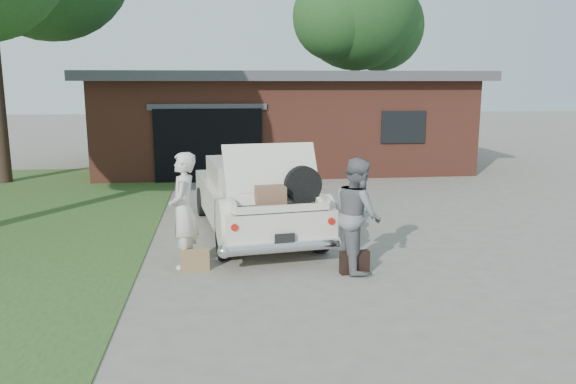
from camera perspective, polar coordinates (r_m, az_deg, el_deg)
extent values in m
plane|color=gray|center=(9.47, 0.44, -7.25)|extent=(90.00, 90.00, 0.00)
cube|color=#2D4C1E|center=(13.02, -26.24, -3.24)|extent=(6.00, 16.00, 0.02)
cube|color=brown|center=(20.58, -0.90, 7.03)|extent=(12.00, 7.00, 3.00)
cube|color=#4C4C51|center=(20.52, -0.92, 11.63)|extent=(12.80, 7.80, 0.30)
cube|color=black|center=(17.07, -8.07, 4.71)|extent=(3.20, 0.30, 2.20)
cube|color=#4C4C51|center=(16.91, -8.18, 8.56)|extent=(3.50, 0.12, 0.18)
cube|color=black|center=(17.87, 11.62, 6.49)|extent=(1.40, 0.08, 1.00)
cylinder|color=#38281E|center=(27.55, 6.82, 10.15)|extent=(0.44, 0.44, 5.05)
sphere|color=#284F20|center=(27.75, 7.01, 18.00)|extent=(5.68, 5.68, 5.68)
sphere|color=#284F20|center=(28.54, 9.29, 16.29)|extent=(4.26, 4.26, 4.26)
sphere|color=#284F20|center=(26.76, 4.90, 17.32)|extent=(3.97, 3.97, 3.97)
cube|color=beige|center=(11.30, -3.47, -1.02)|extent=(2.48, 5.06, 0.63)
cube|color=beige|center=(11.48, -3.79, 2.00)|extent=(1.85, 2.14, 0.51)
cube|color=black|center=(12.38, -4.60, 2.57)|extent=(1.50, 0.28, 0.43)
cube|color=black|center=(10.59, -2.84, 1.12)|extent=(1.50, 0.28, 0.43)
cylinder|color=black|center=(9.65, -6.52, -4.97)|extent=(0.30, 0.66, 0.64)
cylinder|color=black|center=(10.03, 3.22, -4.30)|extent=(0.30, 0.66, 0.64)
cylinder|color=black|center=(12.84, -8.64, -0.96)|extent=(0.30, 0.66, 0.64)
cylinder|color=black|center=(13.12, -1.20, -0.57)|extent=(0.30, 0.66, 0.64)
cylinder|color=silver|center=(9.02, -0.36, -5.62)|extent=(2.00, 0.44, 0.17)
cylinder|color=#A5140F|center=(8.82, -5.50, -3.55)|extent=(0.13, 0.11, 0.12)
cylinder|color=#A5140F|center=(9.20, 4.35, -2.92)|extent=(0.13, 0.11, 0.12)
cube|color=black|center=(8.96, -0.33, -4.76)|extent=(0.33, 0.06, 0.17)
cube|color=black|center=(9.47, -1.31, -1.33)|extent=(1.64, 1.26, 0.04)
cube|color=beige|center=(9.30, -5.97, -1.01)|extent=(0.20, 1.07, 0.17)
cube|color=beige|center=(9.65, 3.18, -0.52)|extent=(0.20, 1.07, 0.17)
cube|color=beige|center=(8.95, -0.52, -1.69)|extent=(1.55, 0.27, 0.12)
cube|color=beige|center=(9.61, -1.67, 1.89)|extent=(1.70, 0.82, 0.98)
cube|color=#462F1E|center=(9.63, -3.25, -0.42)|extent=(0.66, 0.47, 0.20)
cube|color=#865B44|center=(9.28, -1.79, -0.42)|extent=(0.52, 0.38, 0.33)
cube|color=black|center=(9.69, -0.70, -0.42)|extent=(0.57, 0.42, 0.16)
cylinder|color=black|center=(9.47, 1.53, 0.75)|extent=(0.65, 0.24, 0.64)
imported|color=silver|center=(9.24, -10.58, -1.84)|extent=(0.50, 0.72, 1.89)
imported|color=slate|center=(8.98, 7.06, -2.29)|extent=(0.80, 0.97, 1.83)
cube|color=#9D7E50|center=(9.17, -9.46, -6.88)|extent=(0.47, 0.24, 0.35)
cube|color=black|center=(9.00, 6.77, -7.11)|extent=(0.48, 0.20, 0.36)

